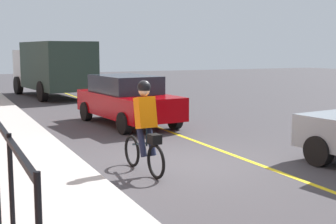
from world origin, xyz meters
TOP-DOWN VIEW (x-y plane):
  - ground_plane at (0.00, 0.00)m, footprint 80.00×80.00m
  - lane_line_centre at (0.00, -1.60)m, footprint 36.00×0.12m
  - sidewalk at (0.00, 3.40)m, footprint 40.00×3.20m
  - cyclist_lead at (-0.35, 0.83)m, footprint 1.71×0.38m
  - parked_sedan_rear at (5.44, -0.94)m, footprint 4.56×2.27m
  - box_truck_background at (15.33, -0.57)m, footprint 6.94×3.18m

SIDE VIEW (x-z plane):
  - ground_plane at x=0.00m, z-range 0.00..0.00m
  - lane_line_centre at x=0.00m, z-range 0.00..0.01m
  - sidewalk at x=0.00m, z-range 0.00..0.15m
  - parked_sedan_rear at x=5.44m, z-range 0.03..1.61m
  - cyclist_lead at x=-0.35m, z-range 0.00..1.82m
  - box_truck_background at x=15.33m, z-range 0.16..2.94m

